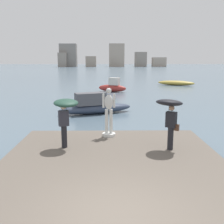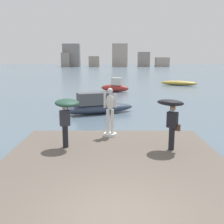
% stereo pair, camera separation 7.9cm
% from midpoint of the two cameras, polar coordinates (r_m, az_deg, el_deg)
% --- Properties ---
extents(ground_plane, '(400.00, 400.00, 0.00)m').
position_cam_midpoint_polar(ground_plane, '(45.60, -0.56, 6.25)').
color(ground_plane, slate).
extents(pier, '(7.80, 10.29, 0.40)m').
position_cam_midpoint_polar(pier, '(8.40, 0.05, -14.42)').
color(pier, '#60564C').
rests_on(pier, ground).
extents(statue_white_figure, '(0.59, 0.59, 2.19)m').
position_cam_midpoint_polar(statue_white_figure, '(12.03, -0.87, -0.51)').
color(statue_white_figure, silver).
rests_on(statue_white_figure, pier).
extents(onlooker_left, '(1.24, 1.25, 1.95)m').
position_cam_midpoint_polar(onlooker_left, '(10.57, -10.12, 0.49)').
color(onlooker_left, black).
rests_on(onlooker_left, pier).
extents(onlooker_right, '(1.41, 1.41, 2.01)m').
position_cam_midpoint_polar(onlooker_right, '(10.39, 12.00, 0.44)').
color(onlooker_right, black).
rests_on(onlooker_right, pier).
extents(boat_mid, '(5.62, 3.79, 0.71)m').
position_cam_midpoint_polar(boat_mid, '(42.08, 13.39, 6.04)').
color(boat_mid, '#B2993D').
rests_on(boat_mid, ground).
extents(boat_far, '(5.49, 3.11, 1.52)m').
position_cam_midpoint_polar(boat_far, '(19.27, -3.83, 1.27)').
color(boat_far, '#2D384C').
rests_on(boat_far, ground).
extents(boat_rightward, '(3.66, 2.34, 1.70)m').
position_cam_midpoint_polar(boat_rightward, '(32.55, 0.06, 5.39)').
color(boat_rightward, '#9E2D28').
rests_on(boat_rightward, ground).
extents(distant_skyline, '(59.74, 12.51, 12.58)m').
position_cam_midpoint_polar(distant_skyline, '(152.73, -2.03, 11.48)').
color(distant_skyline, gray).
rests_on(distant_skyline, ground).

